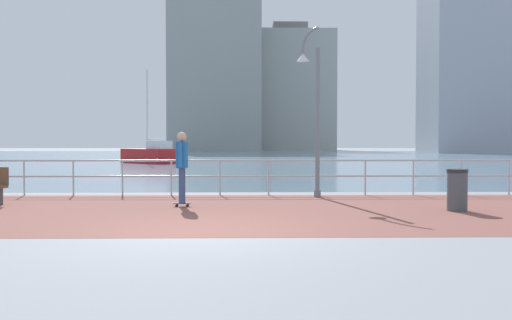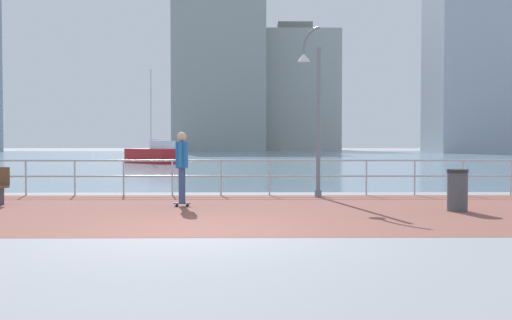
% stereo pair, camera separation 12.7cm
% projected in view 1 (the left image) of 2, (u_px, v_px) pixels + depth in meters
% --- Properties ---
extents(ground, '(220.00, 220.00, 0.00)m').
position_uv_depth(ground, '(236.00, 160.00, 49.89)').
color(ground, gray).
extents(brick_paving, '(28.00, 7.51, 0.01)m').
position_uv_depth(brick_paving, '(213.00, 210.00, 12.99)').
color(brick_paving, brown).
rests_on(brick_paving, ground).
extents(harbor_water, '(180.00, 88.00, 0.00)m').
position_uv_depth(harbor_water, '(238.00, 157.00, 61.72)').
color(harbor_water, '#6B899E').
rests_on(harbor_water, ground).
extents(waterfront_railing, '(25.25, 0.06, 1.03)m').
position_uv_depth(waterfront_railing, '(220.00, 171.00, 16.72)').
color(waterfront_railing, '#B2BCC1').
rests_on(waterfront_railing, ground).
extents(lamppost, '(0.65, 0.67, 4.73)m').
position_uv_depth(lamppost, '(313.00, 103.00, 16.25)').
color(lamppost, slate).
rests_on(lamppost, ground).
extents(skateboarder, '(0.41, 0.55, 1.77)m').
position_uv_depth(skateboarder, '(182.00, 162.00, 13.72)').
color(skateboarder, black).
rests_on(skateboarder, ground).
extents(trash_bin, '(0.46, 0.46, 0.93)m').
position_uv_depth(trash_bin, '(457.00, 190.00, 12.90)').
color(trash_bin, '#474C51').
rests_on(trash_bin, ground).
extents(sailboat_red, '(4.51, 4.63, 6.94)m').
position_uv_depth(sailboat_red, '(149.00, 154.00, 42.90)').
color(sailboat_red, '#B21E1E').
rests_on(sailboat_red, ground).
extents(tower_steel, '(17.86, 11.02, 42.56)m').
position_uv_depth(tower_steel, '(486.00, 17.00, 87.45)').
color(tower_steel, '#A3A8B2').
rests_on(tower_steel, ground).
extents(tower_beige, '(16.77, 13.63, 24.90)m').
position_uv_depth(tower_beige, '(290.00, 92.00, 115.16)').
color(tower_beige, '#939993').
rests_on(tower_beige, ground).
extents(tower_glass, '(16.92, 15.05, 34.29)m').
position_uv_depth(tower_glass, '(216.00, 65.00, 110.27)').
color(tower_glass, '#939993').
rests_on(tower_glass, ground).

